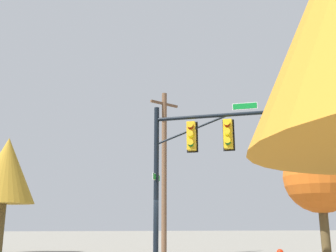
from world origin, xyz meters
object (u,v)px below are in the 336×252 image
at_px(utility_pole, 164,168).
at_px(tree_mid, 6,171).
at_px(signal_pole_assembly, 224,144).
at_px(tree_far, 320,177).

bearing_deg(utility_pole, tree_mid, 166.47).
relative_size(signal_pole_assembly, tree_mid, 0.98).
xyz_separation_m(signal_pole_assembly, utility_pole, (-1.49, 6.41, -0.09)).
distance_m(signal_pole_assembly, tree_mid, 13.12).
distance_m(signal_pole_assembly, tree_far, 5.08).
bearing_deg(tree_mid, tree_far, -24.54).
relative_size(tree_mid, tree_far, 1.23).
bearing_deg(utility_pole, tree_far, -37.10).
relative_size(utility_pole, tree_far, 1.68).
height_order(signal_pole_assembly, tree_far, signal_pole_assembly).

